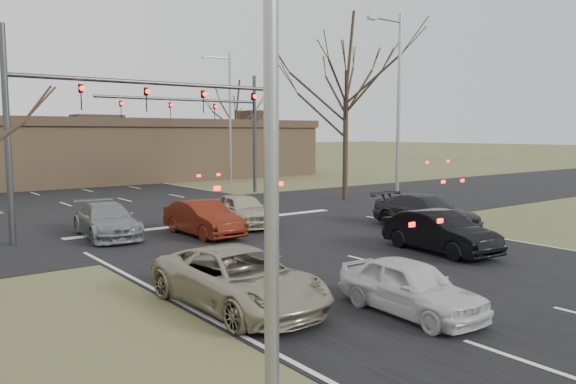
% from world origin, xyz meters
% --- Properties ---
extents(ground, '(360.00, 360.00, 0.00)m').
position_xyz_m(ground, '(0.00, 0.00, 0.00)').
color(ground, '#4C552D').
rests_on(ground, ground).
extents(road_main, '(14.00, 300.00, 0.02)m').
position_xyz_m(road_main, '(0.00, 60.00, 0.01)').
color(road_main, black).
rests_on(road_main, ground).
extents(road_cross, '(200.00, 14.00, 0.02)m').
position_xyz_m(road_cross, '(0.00, 15.00, 0.01)').
color(road_cross, black).
rests_on(road_cross, ground).
extents(building, '(42.40, 10.40, 5.30)m').
position_xyz_m(building, '(2.00, 38.00, 2.67)').
color(building, olive).
rests_on(building, ground).
extents(mast_arm_near, '(12.12, 0.24, 8.00)m').
position_xyz_m(mast_arm_near, '(-5.23, 13.00, 5.07)').
color(mast_arm_near, '#383A3D').
rests_on(mast_arm_near, ground).
extents(mast_arm_far, '(11.12, 0.24, 8.00)m').
position_xyz_m(mast_arm_far, '(6.18, 23.00, 5.02)').
color(mast_arm_far, '#383A3D').
rests_on(mast_arm_far, ground).
extents(streetlight_left, '(2.34, 0.25, 10.00)m').
position_xyz_m(streetlight_left, '(-8.82, -4.00, 5.59)').
color(streetlight_left, gray).
rests_on(streetlight_left, ground).
extents(streetlight_right_near, '(2.34, 0.25, 10.00)m').
position_xyz_m(streetlight_right_near, '(8.82, 10.00, 5.59)').
color(streetlight_right_near, gray).
rests_on(streetlight_right_near, ground).
extents(streetlight_right_far, '(2.34, 0.25, 10.00)m').
position_xyz_m(streetlight_right_far, '(9.32, 27.00, 5.59)').
color(streetlight_right_far, gray).
rests_on(streetlight_right_far, ground).
extents(tree_right_near, '(6.90, 6.90, 11.50)m').
position_xyz_m(tree_right_near, '(11.00, 16.00, 8.90)').
color(tree_right_near, black).
rests_on(tree_right_near, ground).
extents(tree_right_far, '(5.40, 5.40, 9.00)m').
position_xyz_m(tree_right_far, '(15.00, 35.00, 6.96)').
color(tree_right_far, black).
rests_on(tree_right_far, ground).
extents(car_silver_suv, '(2.49, 5.13, 1.41)m').
position_xyz_m(car_silver_suv, '(-5.87, 1.68, 0.70)').
color(car_silver_suv, '#9E9780').
rests_on(car_silver_suv, ground).
extents(car_white_sedan, '(1.68, 3.81, 1.27)m').
position_xyz_m(car_white_sedan, '(-3.00, -1.08, 0.64)').
color(car_white_sedan, silver).
rests_on(car_white_sedan, ground).
extents(car_black_hatch, '(1.94, 4.47, 1.43)m').
position_xyz_m(car_black_hatch, '(2.96, 2.66, 0.72)').
color(car_black_hatch, black).
rests_on(car_black_hatch, ground).
extents(car_charcoal_sedan, '(2.18, 5.08, 1.46)m').
position_xyz_m(car_charcoal_sedan, '(6.50, 6.09, 0.73)').
color(car_charcoal_sedan, black).
rests_on(car_charcoal_sedan, ground).
extents(car_grey_ahead, '(2.37, 4.86, 1.36)m').
position_xyz_m(car_grey_ahead, '(-5.17, 12.50, 0.68)').
color(car_grey_ahead, gray).
rests_on(car_grey_ahead, ground).
extents(car_red_ahead, '(1.56, 4.29, 1.41)m').
position_xyz_m(car_red_ahead, '(-1.97, 10.46, 0.70)').
color(car_red_ahead, '#52170B').
rests_on(car_red_ahead, ground).
extents(car_silver_ahead, '(2.21, 4.46, 1.46)m').
position_xyz_m(car_silver_ahead, '(0.50, 11.43, 0.73)').
color(car_silver_ahead, '#BBB197').
rests_on(car_silver_ahead, ground).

